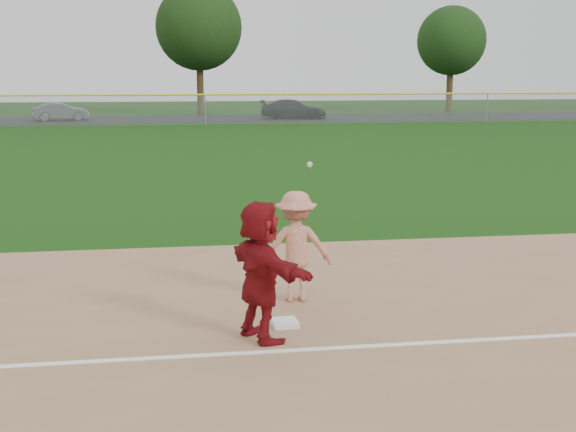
{
  "coord_description": "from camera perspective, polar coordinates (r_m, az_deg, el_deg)",
  "views": [
    {
      "loc": [
        -1.59,
        -9.32,
        3.49
      ],
      "look_at": [
        0.0,
        1.5,
        1.3
      ],
      "focal_mm": 45.0,
      "sensor_mm": 36.0,
      "label": 1
    }
  ],
  "objects": [
    {
      "name": "first_base_play",
      "position": [
        11.03,
        0.63,
        -2.41
      ],
      "size": [
        1.14,
        1.16,
        2.24
      ],
      "color": "#ADAEB0",
      "rests_on": "infield_dirt"
    },
    {
      "name": "tree_2",
      "position": [
        60.95,
        -7.06,
        14.58
      ],
      "size": [
        7.0,
        7.0,
        10.58
      ],
      "color": "#362613",
      "rests_on": "ground"
    },
    {
      "name": "parking_asphalt",
      "position": [
        55.46,
        -6.74,
        7.63
      ],
      "size": [
        120.0,
        10.0,
        0.01
      ],
      "primitive_type": "cube",
      "color": "black",
      "rests_on": "ground"
    },
    {
      "name": "ground",
      "position": [
        10.08,
        1.25,
        -8.94
      ],
      "size": [
        160.0,
        160.0,
        0.0
      ],
      "primitive_type": "plane",
      "color": "#133C0B",
      "rests_on": "ground"
    },
    {
      "name": "car_mid",
      "position": [
        55.69,
        -17.54,
        7.88
      ],
      "size": [
        4.16,
        2.34,
        1.3
      ],
      "primitive_type": "imported",
      "rotation": [
        0.0,
        0.0,
        1.83
      ],
      "color": "#4F5256",
      "rests_on": "parking_asphalt"
    },
    {
      "name": "outfield_fence",
      "position": [
        49.37,
        -6.58,
        9.46
      ],
      "size": [
        110.0,
        0.12,
        110.0
      ],
      "color": "#999EA0",
      "rests_on": "ground"
    },
    {
      "name": "car_right",
      "position": [
        55.12,
        0.43,
        8.44
      ],
      "size": [
        5.22,
        2.69,
        1.45
      ],
      "primitive_type": "imported",
      "rotation": [
        0.0,
        0.0,
        1.43
      ],
      "color": "black",
      "rests_on": "parking_asphalt"
    },
    {
      "name": "foul_line",
      "position": [
        9.34,
        2.08,
        -10.47
      ],
      "size": [
        60.0,
        0.1,
        0.01
      ],
      "primitive_type": "cube",
      "color": "white",
      "rests_on": "infield_dirt"
    },
    {
      "name": "first_base",
      "position": [
        10.14,
        -0.26,
        -8.45
      ],
      "size": [
        0.37,
        0.37,
        0.08
      ],
      "primitive_type": "cube",
      "rotation": [
        0.0,
        0.0,
        0.08
      ],
      "color": "white",
      "rests_on": "infield_dirt"
    },
    {
      "name": "tree_3",
      "position": [
        66.5,
        12.8,
        13.34
      ],
      "size": [
        6.0,
        6.0,
        9.19
      ],
      "color": "#3D2A16",
      "rests_on": "ground"
    },
    {
      "name": "base_runner",
      "position": [
        9.41,
        -2.17,
        -4.35
      ],
      "size": [
        1.24,
        1.8,
        1.86
      ],
      "primitive_type": "imported",
      "rotation": [
        0.0,
        0.0,
        2.01
      ],
      "color": "maroon",
      "rests_on": "infield_dirt"
    }
  ]
}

